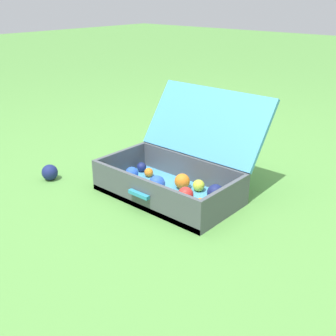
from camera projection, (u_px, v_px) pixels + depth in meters
name	position (u px, v px, depth m)	size (l,w,h in m)	color
ground_plane	(174.00, 191.00, 1.99)	(16.00, 16.00, 0.00)	#569342
open_suitcase	(178.00, 171.00, 1.94)	(0.64, 0.58, 0.44)	#4799C6
stray_ball_on_grass	(50.00, 172.00, 2.09)	(0.08, 0.08, 0.08)	navy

